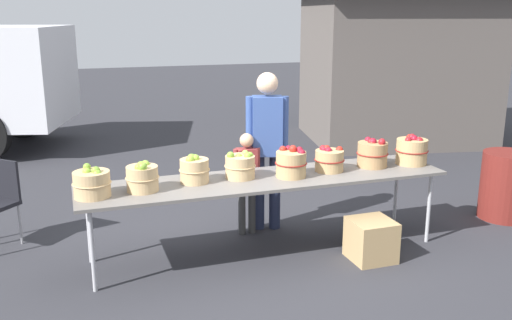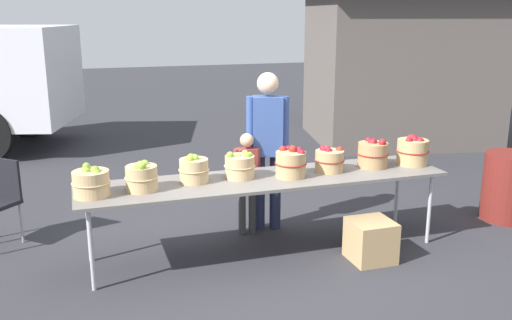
{
  "view_description": "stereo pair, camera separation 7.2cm",
  "coord_description": "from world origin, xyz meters",
  "px_view_note": "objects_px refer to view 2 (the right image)",
  "views": [
    {
      "loc": [
        -1.74,
        -4.8,
        2.26
      ],
      "look_at": [
        0.0,
        0.3,
        0.85
      ],
      "focal_mm": 39.6,
      "sensor_mm": 36.0,
      "label": 1
    },
    {
      "loc": [
        -1.68,
        -4.83,
        2.26
      ],
      "look_at": [
        0.0,
        0.3,
        0.85
      ],
      "focal_mm": 39.6,
      "sensor_mm": 36.0,
      "label": 2
    }
  ],
  "objects_px": {
    "apple_basket_red_0": "(291,163)",
    "apple_basket_red_2": "(373,154)",
    "vendor_adult": "(267,139)",
    "child_customer": "(247,175)",
    "apple_basket_green_0": "(91,183)",
    "apple_basket_red_3": "(413,151)",
    "apple_basket_red_1": "(329,159)",
    "market_table": "(266,181)",
    "apple_basket_green_3": "(240,166)",
    "apple_basket_green_2": "(194,169)",
    "trash_barrel": "(509,187)",
    "apple_basket_green_1": "(142,177)",
    "produce_crate": "(371,240)"
  },
  "relations": [
    {
      "from": "apple_basket_green_1",
      "to": "apple_basket_red_1",
      "type": "relative_size",
      "value": 0.99
    },
    {
      "from": "apple_basket_green_1",
      "to": "child_customer",
      "type": "bearing_deg",
      "value": 25.73
    },
    {
      "from": "trash_barrel",
      "to": "apple_basket_green_2",
      "type": "bearing_deg",
      "value": 179.07
    },
    {
      "from": "apple_basket_red_0",
      "to": "vendor_adult",
      "type": "relative_size",
      "value": 0.18
    },
    {
      "from": "apple_basket_green_0",
      "to": "vendor_adult",
      "type": "bearing_deg",
      "value": 19.65
    },
    {
      "from": "apple_basket_green_0",
      "to": "apple_basket_red_1",
      "type": "relative_size",
      "value": 1.09
    },
    {
      "from": "market_table",
      "to": "apple_basket_green_3",
      "type": "height_order",
      "value": "apple_basket_green_3"
    },
    {
      "from": "apple_basket_green_0",
      "to": "apple_basket_red_0",
      "type": "distance_m",
      "value": 1.82
    },
    {
      "from": "apple_basket_red_0",
      "to": "apple_basket_red_2",
      "type": "height_order",
      "value": "apple_basket_red_2"
    },
    {
      "from": "market_table",
      "to": "vendor_adult",
      "type": "distance_m",
      "value": 0.68
    },
    {
      "from": "apple_basket_red_1",
      "to": "vendor_adult",
      "type": "height_order",
      "value": "vendor_adult"
    },
    {
      "from": "apple_basket_red_0",
      "to": "produce_crate",
      "type": "bearing_deg",
      "value": -35.42
    },
    {
      "from": "apple_basket_green_0",
      "to": "apple_basket_red_3",
      "type": "bearing_deg",
      "value": 1.01
    },
    {
      "from": "apple_basket_green_3",
      "to": "apple_basket_red_3",
      "type": "xyz_separation_m",
      "value": [
        1.82,
        -0.08,
        0.02
      ]
    },
    {
      "from": "market_table",
      "to": "child_customer",
      "type": "bearing_deg",
      "value": 93.03
    },
    {
      "from": "apple_basket_green_2",
      "to": "trash_barrel",
      "type": "distance_m",
      "value": 3.59
    },
    {
      "from": "apple_basket_red_3",
      "to": "trash_barrel",
      "type": "relative_size",
      "value": 0.44
    },
    {
      "from": "apple_basket_green_2",
      "to": "apple_basket_red_3",
      "type": "xyz_separation_m",
      "value": [
        2.26,
        -0.08,
        0.02
      ]
    },
    {
      "from": "apple_basket_green_1",
      "to": "apple_basket_green_0",
      "type": "bearing_deg",
      "value": -176.39
    },
    {
      "from": "market_table",
      "to": "apple_basket_green_0",
      "type": "distance_m",
      "value": 1.59
    },
    {
      "from": "child_customer",
      "to": "trash_barrel",
      "type": "bearing_deg",
      "value": 172.06
    },
    {
      "from": "apple_basket_red_3",
      "to": "trash_barrel",
      "type": "bearing_deg",
      "value": 0.79
    },
    {
      "from": "apple_basket_red_2",
      "to": "child_customer",
      "type": "relative_size",
      "value": 0.3
    },
    {
      "from": "market_table",
      "to": "apple_basket_red_1",
      "type": "relative_size",
      "value": 11.72
    },
    {
      "from": "trash_barrel",
      "to": "apple_basket_red_3",
      "type": "bearing_deg",
      "value": -179.21
    },
    {
      "from": "vendor_adult",
      "to": "child_customer",
      "type": "bearing_deg",
      "value": 32.12
    },
    {
      "from": "apple_basket_green_3",
      "to": "apple_basket_red_3",
      "type": "relative_size",
      "value": 0.89
    },
    {
      "from": "apple_basket_red_0",
      "to": "child_customer",
      "type": "height_order",
      "value": "child_customer"
    },
    {
      "from": "apple_basket_red_1",
      "to": "apple_basket_red_3",
      "type": "relative_size",
      "value": 0.89
    },
    {
      "from": "apple_basket_red_2",
      "to": "vendor_adult",
      "type": "height_order",
      "value": "vendor_adult"
    },
    {
      "from": "apple_basket_green_3",
      "to": "apple_basket_red_0",
      "type": "xyz_separation_m",
      "value": [
        0.47,
        -0.11,
        0.02
      ]
    },
    {
      "from": "apple_basket_red_3",
      "to": "child_customer",
      "type": "xyz_separation_m",
      "value": [
        -1.62,
        0.52,
        -0.26
      ]
    },
    {
      "from": "produce_crate",
      "to": "market_table",
      "type": "bearing_deg",
      "value": 150.87
    },
    {
      "from": "trash_barrel",
      "to": "produce_crate",
      "type": "xyz_separation_m",
      "value": [
        -2.01,
        -0.5,
        -0.18
      ]
    },
    {
      "from": "trash_barrel",
      "to": "produce_crate",
      "type": "bearing_deg",
      "value": -165.93
    },
    {
      "from": "market_table",
      "to": "vendor_adult",
      "type": "xyz_separation_m",
      "value": [
        0.22,
        0.59,
        0.27
      ]
    },
    {
      "from": "apple_basket_green_2",
      "to": "apple_basket_red_1",
      "type": "relative_size",
      "value": 0.95
    },
    {
      "from": "vendor_adult",
      "to": "produce_crate",
      "type": "distance_m",
      "value": 1.49
    },
    {
      "from": "market_table",
      "to": "apple_basket_red_2",
      "type": "bearing_deg",
      "value": 2.03
    },
    {
      "from": "apple_basket_green_2",
      "to": "trash_barrel",
      "type": "height_order",
      "value": "apple_basket_green_2"
    },
    {
      "from": "vendor_adult",
      "to": "produce_crate",
      "type": "xyz_separation_m",
      "value": [
        0.65,
        -1.07,
        -0.79
      ]
    },
    {
      "from": "apple_basket_green_0",
      "to": "apple_basket_red_1",
      "type": "bearing_deg",
      "value": 2.23
    },
    {
      "from": "apple_basket_green_2",
      "to": "apple_basket_green_3",
      "type": "height_order",
      "value": "apple_basket_green_2"
    },
    {
      "from": "apple_basket_green_2",
      "to": "vendor_adult",
      "type": "height_order",
      "value": "vendor_adult"
    },
    {
      "from": "apple_basket_green_0",
      "to": "apple_basket_green_3",
      "type": "bearing_deg",
      "value": 5.73
    },
    {
      "from": "apple_basket_green_0",
      "to": "apple_basket_red_0",
      "type": "relative_size",
      "value": 1.07
    },
    {
      "from": "apple_basket_green_2",
      "to": "trash_barrel",
      "type": "relative_size",
      "value": 0.37
    },
    {
      "from": "apple_basket_green_2",
      "to": "apple_basket_green_0",
      "type": "bearing_deg",
      "value": -171.75
    },
    {
      "from": "apple_basket_green_0",
      "to": "apple_basket_green_1",
      "type": "distance_m",
      "value": 0.43
    },
    {
      "from": "apple_basket_green_0",
      "to": "apple_basket_green_2",
      "type": "relative_size",
      "value": 1.15
    }
  ]
}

